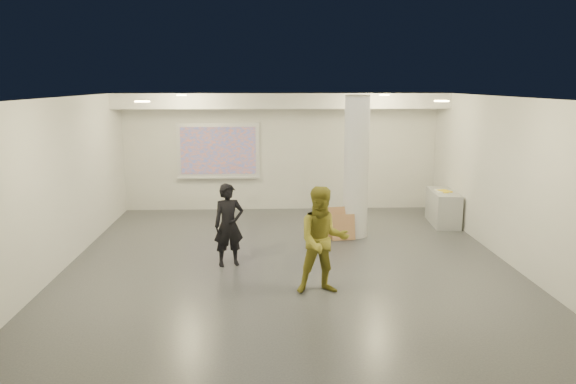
{
  "coord_description": "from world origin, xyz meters",
  "views": [
    {
      "loc": [
        -0.45,
        -9.81,
        3.25
      ],
      "look_at": [
        0.0,
        0.4,
        1.25
      ],
      "focal_mm": 35.0,
      "sensor_mm": 36.0,
      "label": 1
    }
  ],
  "objects_px": {
    "column": "(356,167)",
    "man": "(323,240)",
    "woman": "(229,225)",
    "projection_screen": "(218,151)",
    "credenza": "(443,208)"
  },
  "relations": [
    {
      "from": "column",
      "to": "man",
      "type": "xyz_separation_m",
      "value": [
        -1.04,
        -3.26,
        -0.65
      ]
    },
    {
      "from": "woman",
      "to": "projection_screen",
      "type": "bearing_deg",
      "value": 79.48
    },
    {
      "from": "projection_screen",
      "to": "credenza",
      "type": "xyz_separation_m",
      "value": [
        5.32,
        -1.71,
        -1.14
      ]
    },
    {
      "from": "credenza",
      "to": "man",
      "type": "distance_m",
      "value": 5.34
    },
    {
      "from": "projection_screen",
      "to": "woman",
      "type": "xyz_separation_m",
      "value": [
        0.52,
        -4.51,
        -0.78
      ]
    },
    {
      "from": "projection_screen",
      "to": "man",
      "type": "relative_size",
      "value": 1.24
    },
    {
      "from": "projection_screen",
      "to": "woman",
      "type": "distance_m",
      "value": 4.6
    },
    {
      "from": "credenza",
      "to": "man",
      "type": "relative_size",
      "value": 0.78
    },
    {
      "from": "column",
      "to": "credenza",
      "type": "relative_size",
      "value": 2.26
    },
    {
      "from": "credenza",
      "to": "man",
      "type": "bearing_deg",
      "value": -123.26
    },
    {
      "from": "column",
      "to": "woman",
      "type": "height_order",
      "value": "column"
    },
    {
      "from": "credenza",
      "to": "woman",
      "type": "relative_size",
      "value": 0.89
    },
    {
      "from": "projection_screen",
      "to": "credenza",
      "type": "relative_size",
      "value": 1.58
    },
    {
      "from": "woman",
      "to": "credenza",
      "type": "bearing_deg",
      "value": 13.15
    },
    {
      "from": "column",
      "to": "man",
      "type": "distance_m",
      "value": 3.49
    }
  ]
}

